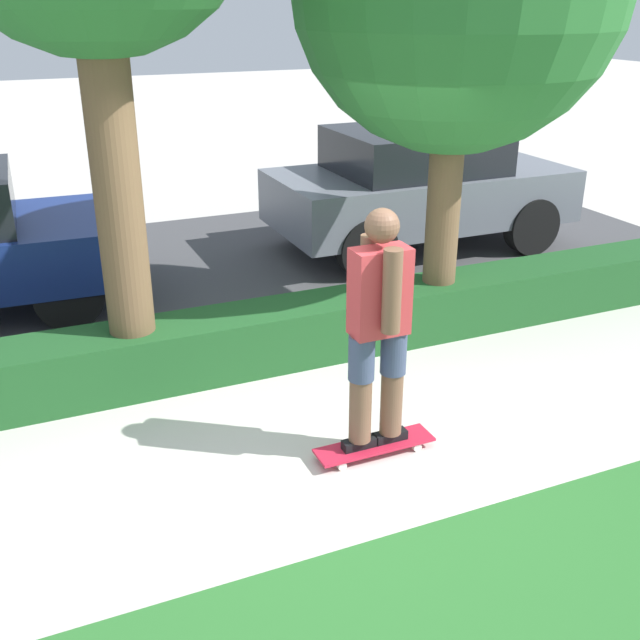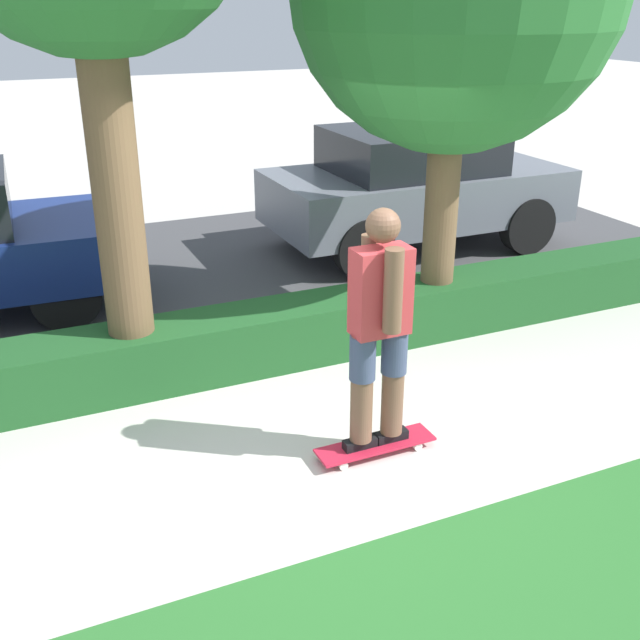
# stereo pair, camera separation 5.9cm
# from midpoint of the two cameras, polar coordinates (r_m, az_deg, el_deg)

# --- Properties ---
(ground_plane) EXTENTS (60.00, 60.00, 0.00)m
(ground_plane) POSITION_cam_midpoint_polar(r_m,az_deg,el_deg) (5.68, 1.45, -9.87)
(ground_plane) COLOR beige
(street_asphalt) EXTENTS (13.09, 5.00, 0.01)m
(street_asphalt) POSITION_cam_midpoint_polar(r_m,az_deg,el_deg) (9.26, -9.78, 3.41)
(street_asphalt) COLOR #474749
(street_asphalt) RESTS_ON ground_plane
(hedge_row) EXTENTS (13.09, 0.60, 0.54)m
(hedge_row) POSITION_cam_midpoint_polar(r_m,az_deg,el_deg) (6.85, -4.28, -1.24)
(hedge_row) COLOR #1E5123
(hedge_row) RESTS_ON ground_plane
(skateboard) EXTENTS (0.91, 0.24, 0.09)m
(skateboard) POSITION_cam_midpoint_polar(r_m,az_deg,el_deg) (5.61, 3.95, -9.49)
(skateboard) COLOR red
(skateboard) RESTS_ON ground_plane
(skater_person) EXTENTS (0.51, 0.46, 1.78)m
(skater_person) POSITION_cam_midpoint_polar(r_m,az_deg,el_deg) (5.15, 4.24, -0.43)
(skater_person) COLOR black
(skater_person) RESTS_ON skateboard
(parked_car_middle) EXTENTS (3.88, 1.91, 1.57)m
(parked_car_middle) POSITION_cam_midpoint_polar(r_m,az_deg,el_deg) (10.07, 7.05, 10.12)
(parked_car_middle) COLOR slate
(parked_car_middle) RESTS_ON ground_plane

